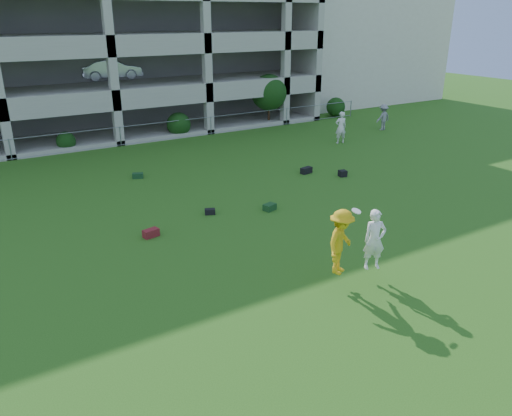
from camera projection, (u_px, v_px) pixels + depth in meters
ground at (317, 282)px, 14.74m from camera, size 100.00×100.00×0.00m
stucco_building at (330, 41)px, 46.35m from camera, size 16.00×14.00×10.00m
bystander_e at (341, 127)px, 30.22m from camera, size 0.79×0.61×1.94m
bystander_f at (383, 117)px, 33.74m from camera, size 1.16×0.72×1.73m
bag_red_a at (151, 233)px, 17.67m from camera, size 0.60×0.41×0.28m
bag_black_b at (210, 212)px, 19.67m from camera, size 0.46×0.38×0.22m
bag_green_c at (270, 207)px, 20.08m from camera, size 0.58×0.49×0.26m
crate_d at (343, 173)px, 24.24m from camera, size 0.42×0.42×0.30m
bag_black_e at (306, 170)px, 24.72m from camera, size 0.65×0.41×0.30m
bag_green_g at (138, 176)px, 24.00m from camera, size 0.58×0.47×0.25m
frisbee_contest at (349, 241)px, 14.15m from camera, size 2.21×1.23×2.00m
parking_garage at (75, 35)px, 34.59m from camera, size 30.00×14.00×12.00m
fence at (120, 136)px, 29.64m from camera, size 36.06×0.06×1.20m
shrub_row at (186, 112)px, 32.09m from camera, size 34.38×2.52×3.50m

